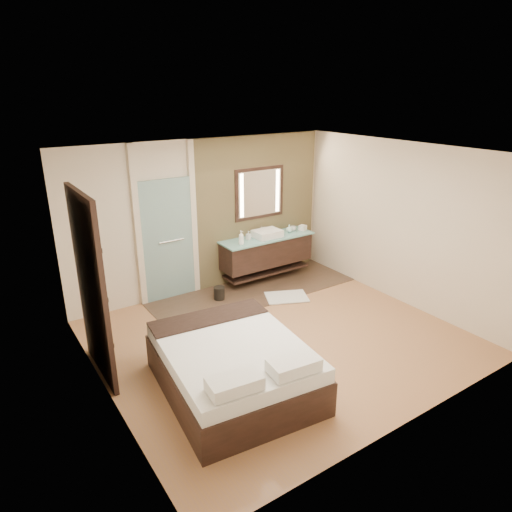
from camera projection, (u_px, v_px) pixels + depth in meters
floor at (279, 338)px, 6.76m from camera, size 5.00×5.00×0.00m
tile_strip at (254, 291)px, 8.32m from camera, size 3.80×1.30×0.01m
stone_wall at (258, 208)px, 8.59m from camera, size 2.60×0.08×2.70m
vanity at (267, 251)px, 8.63m from camera, size 1.85×0.55×0.88m
mirror_unit at (260, 193)px, 8.44m from camera, size 1.06×0.04×0.96m
frosted_door at (167, 235)px, 7.69m from camera, size 1.10×0.12×2.70m
shoji_partition at (92, 287)px, 5.55m from camera, size 0.06×1.20×2.40m
bed at (233, 366)px, 5.52m from camera, size 1.81×2.16×0.77m
bath_mat at (287, 297)px, 8.04m from camera, size 0.86×0.75×0.02m
waste_bin at (219, 293)px, 7.94m from camera, size 0.24×0.24×0.24m
tissue_box at (303, 228)px, 8.89m from camera, size 0.15×0.15×0.10m
soap_bottle_a at (241, 238)px, 8.07m from camera, size 0.12×0.12×0.25m
soap_bottle_b at (248, 235)px, 8.34m from camera, size 0.09×0.09×0.16m
soap_bottle_c at (289, 228)px, 8.76m from camera, size 0.14×0.14×0.15m
cup at (293, 228)px, 8.87m from camera, size 0.13×0.13×0.09m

